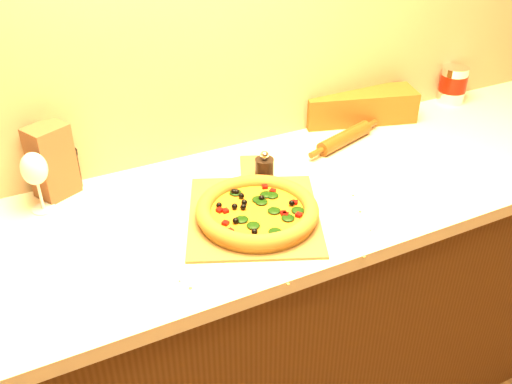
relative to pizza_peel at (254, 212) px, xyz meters
The scene contains 11 objects.
cabinet 0.48m from the pizza_peel, 80.20° to the left, with size 2.80×0.65×0.86m, color #4D2C10.
countertop 0.06m from the pizza_peel, 80.20° to the left, with size 2.84×0.68×0.04m, color beige.
pizza_peel is the anchor object (origin of this frame).
pizza 0.04m from the pizza_peel, 100.36° to the right, with size 0.32×0.32×0.05m.
pepper_grinder 0.17m from the pizza_peel, 52.30° to the left, with size 0.05×0.05×0.10m.
rolling_pin 0.50m from the pizza_peel, 26.72° to the left, with size 0.33×0.12×0.05m.
coffee_canister 1.06m from the pizza_peel, 18.51° to the left, with size 0.10×0.10×0.14m.
bread_bag 0.69m from the pizza_peel, 31.06° to the left, with size 0.39×0.13×0.11m, color brown.
wine_glass 0.58m from the pizza_peel, 151.53° to the left, with size 0.07×0.07×0.17m.
paper_bag 0.57m from the pizza_peel, 143.06° to the left, with size 0.10×0.08×0.21m, color brown.
dark_jar 0.55m from the pizza_peel, 139.09° to the left, with size 0.07×0.07×0.11m.
Camera 1 is at (-0.57, 0.24, 1.77)m, focal length 40.00 mm.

